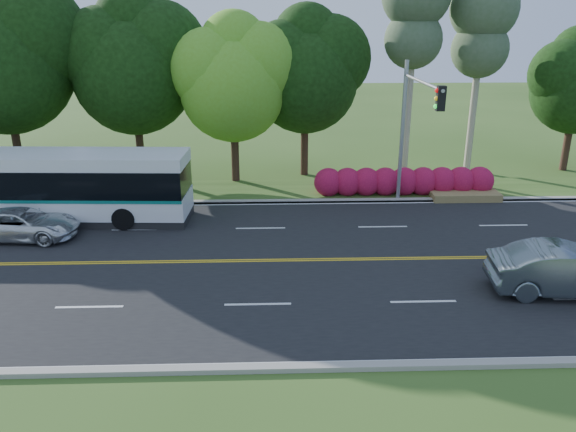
{
  "coord_description": "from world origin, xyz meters",
  "views": [
    {
      "loc": [
        -0.05,
        -19.92,
        9.0
      ],
      "look_at": [
        0.68,
        2.0,
        1.12
      ],
      "focal_mm": 35.0,
      "sensor_mm": 36.0,
      "label": 1
    }
  ],
  "objects_px": {
    "traffic_signal": "(413,116)",
    "suv": "(24,224)",
    "transit_bus": "(54,187)",
    "sedan": "(568,271)"
  },
  "relations": [
    {
      "from": "traffic_signal",
      "to": "suv",
      "type": "bearing_deg",
      "value": -170.9
    },
    {
      "from": "traffic_signal",
      "to": "transit_bus",
      "type": "xyz_separation_m",
      "value": [
        -16.39,
        -0.5,
        -3.08
      ]
    },
    {
      "from": "traffic_signal",
      "to": "sedan",
      "type": "height_order",
      "value": "traffic_signal"
    },
    {
      "from": "traffic_signal",
      "to": "transit_bus",
      "type": "relative_size",
      "value": 0.57
    },
    {
      "from": "transit_bus",
      "to": "suv",
      "type": "height_order",
      "value": "transit_bus"
    },
    {
      "from": "transit_bus",
      "to": "suv",
      "type": "xyz_separation_m",
      "value": [
        -0.63,
        -2.22,
        -0.94
      ]
    },
    {
      "from": "traffic_signal",
      "to": "sedan",
      "type": "bearing_deg",
      "value": -67.63
    },
    {
      "from": "traffic_signal",
      "to": "suv",
      "type": "xyz_separation_m",
      "value": [
        -17.02,
        -2.72,
        -4.02
      ]
    },
    {
      "from": "sedan",
      "to": "suv",
      "type": "distance_m",
      "value": 21.29
    },
    {
      "from": "transit_bus",
      "to": "sedan",
      "type": "xyz_separation_m",
      "value": [
        19.87,
        -7.96,
        -0.73
      ]
    }
  ]
}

